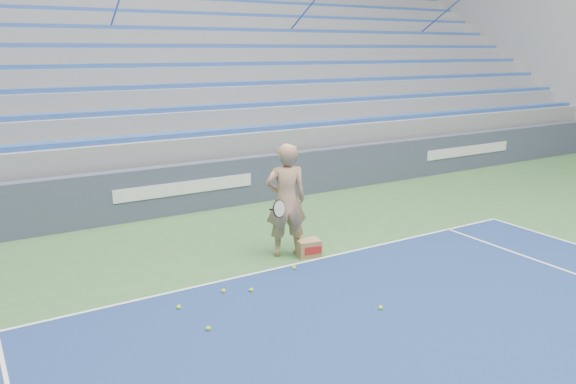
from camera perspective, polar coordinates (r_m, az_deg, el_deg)
name	(u,v)px	position (r m, az deg, el deg)	size (l,w,h in m)	color
sponsor_barrier	(184,188)	(12.71, -10.55, 0.36)	(30.00, 0.32, 1.10)	#3D455D
bleachers	(111,91)	(17.86, -17.51, 9.79)	(31.00, 9.15, 7.30)	gray
tennis_player	(286,200)	(9.77, -0.21, -0.85)	(1.03, 0.95, 2.01)	tan
ball_box	(308,248)	(9.97, 2.10, -5.70)	(0.45, 0.37, 0.30)	#9A744A
tennis_ball_0	(381,308)	(8.15, 9.39, -11.53)	(0.07, 0.07, 0.07)	#BDE62F
tennis_ball_1	(224,291)	(8.61, -6.56, -9.96)	(0.07, 0.07, 0.07)	#BDE62F
tennis_ball_2	(294,268)	(9.41, 0.62, -7.69)	(0.07, 0.07, 0.07)	#BDE62F
tennis_ball_3	(179,307)	(8.21, -11.04, -11.42)	(0.07, 0.07, 0.07)	#BDE62F
tennis_ball_4	(251,290)	(8.61, -3.76, -9.91)	(0.07, 0.07, 0.07)	#BDE62F
tennis_ball_5	(208,329)	(7.58, -8.11, -13.58)	(0.07, 0.07, 0.07)	#BDE62F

